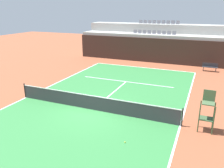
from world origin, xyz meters
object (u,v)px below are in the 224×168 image
object	(u,v)px
tennis_net	(92,103)
umpire_chair	(207,110)
tennis_ball_0	(125,142)
player_bench	(210,66)

from	to	relation	value
tennis_net	umpire_chair	distance (m)	6.73
tennis_net	tennis_ball_0	world-z (taller)	tennis_net
player_bench	tennis_ball_0	size ratio (longest dim) A/B	22.73
umpire_chair	tennis_ball_0	world-z (taller)	umpire_chair
tennis_net	player_bench	distance (m)	14.77
umpire_chair	tennis_ball_0	bearing A→B (deg)	-141.16
player_bench	tennis_net	bearing A→B (deg)	-117.12
tennis_net	player_bench	size ratio (longest dim) A/B	7.39
tennis_ball_0	player_bench	bearing A→B (deg)	77.46
umpire_chair	tennis_ball_0	distance (m)	4.64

